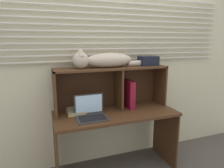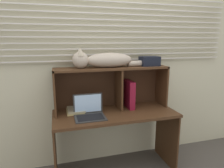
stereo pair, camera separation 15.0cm
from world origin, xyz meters
The scene contains 8 objects.
back_panel_with_blinds centered at (0.00, 0.55, 1.26)m, with size 4.40×0.08×2.50m.
desk centered at (0.00, 0.23, 0.57)m, with size 1.33×0.55×0.71m.
hutch_shelf_unit centered at (0.01, 0.39, 1.04)m, with size 1.27×0.28×0.48m.
cat centered at (-0.10, 0.36, 1.27)m, with size 0.89×0.19×0.21m.
laptop centered at (-0.29, 0.19, 0.76)m, with size 0.31×0.25×0.22m.
binder_upright centered at (0.20, 0.36, 0.87)m, with size 0.06×0.25×0.32m, color maroon.
book_stack centered at (-0.41, 0.37, 0.73)m, with size 0.19×0.23×0.04m.
storage_box centered at (0.45, 0.36, 1.24)m, with size 0.22×0.15×0.11m, color black.
Camera 1 is at (-0.74, -1.69, 1.47)m, focal length 31.87 mm.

